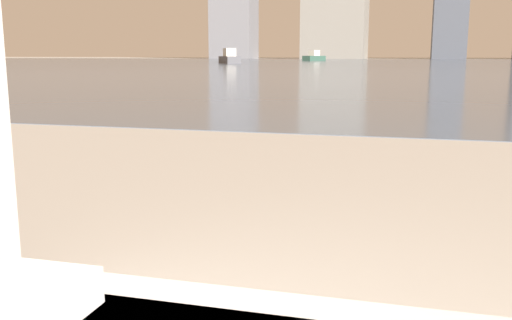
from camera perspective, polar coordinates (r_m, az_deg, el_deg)
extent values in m
cube|color=white|center=(1.28, -21.39, -13.26)|extent=(0.22, 0.17, 0.04)
cube|color=white|center=(1.27, -21.51, -11.60)|extent=(0.22, 0.17, 0.04)
cube|color=slate|center=(62.15, 15.04, 9.29)|extent=(180.00, 110.00, 0.01)
cube|color=#4C4C51|center=(61.47, -2.66, 9.98)|extent=(3.45, 4.36, 0.74)
cube|color=silver|center=(61.46, -2.67, 10.72)|extent=(1.73, 1.90, 0.85)
cube|color=#335647|center=(85.87, 5.83, 10.09)|extent=(3.01, 4.27, 0.71)
cube|color=silver|center=(85.86, 5.84, 10.60)|extent=(1.57, 1.81, 0.81)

